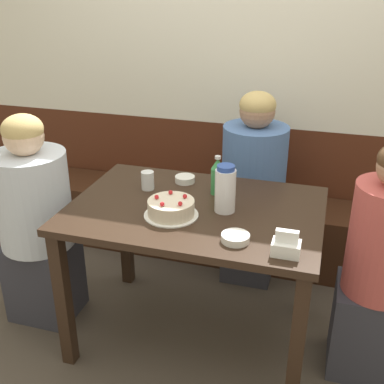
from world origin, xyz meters
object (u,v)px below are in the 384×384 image
(napkin_holder, at_px, (286,246))
(bowl_rice_small, at_px, (185,179))
(person_grey_tee, at_px, (36,222))
(person_pale_blue_shirt, at_px, (379,274))
(person_teal_shirt, at_px, (253,189))
(bench_seat, at_px, (230,227))
(soju_bottle, at_px, (217,176))
(glass_water_tall, at_px, (148,180))
(water_pitcher, at_px, (225,189))
(birthday_cake, at_px, (171,208))
(bowl_soup_white, at_px, (235,238))

(napkin_holder, relative_size, bowl_rice_small, 1.06)
(person_grey_tee, bearing_deg, person_pale_blue_shirt, 2.40)
(person_teal_shirt, height_order, person_pale_blue_shirt, person_teal_shirt)
(bench_seat, distance_m, soju_bottle, 0.91)
(glass_water_tall, relative_size, person_grey_tee, 0.08)
(person_pale_blue_shirt, bearing_deg, bench_seat, -43.79)
(bowl_rice_small, height_order, person_teal_shirt, person_teal_shirt)
(napkin_holder, xyz_separation_m, person_teal_shirt, (-0.29, 0.97, -0.21))
(soju_bottle, relative_size, person_grey_tee, 0.17)
(bench_seat, height_order, person_pale_blue_shirt, person_pale_blue_shirt)
(water_pitcher, distance_m, glass_water_tall, 0.45)
(water_pitcher, bearing_deg, birthday_cake, -151.20)
(napkin_holder, height_order, bowl_rice_small, napkin_holder)
(water_pitcher, distance_m, bowl_soup_white, 0.30)
(water_pitcher, xyz_separation_m, glass_water_tall, (-0.43, 0.12, -0.06))
(bowl_rice_small, relative_size, glass_water_tall, 1.11)
(water_pitcher, relative_size, person_pale_blue_shirt, 0.19)
(napkin_holder, distance_m, person_pale_blue_shirt, 0.57)
(birthday_cake, bearing_deg, person_teal_shirt, 72.82)
(person_teal_shirt, distance_m, person_grey_tee, 1.24)
(water_pitcher, bearing_deg, bowl_soup_white, -68.14)
(bench_seat, bearing_deg, water_pitcher, -80.41)
(birthday_cake, relative_size, bowl_soup_white, 2.11)
(soju_bottle, bearing_deg, person_grey_tee, -165.86)
(bowl_soup_white, distance_m, person_teal_shirt, 0.95)
(water_pitcher, relative_size, glass_water_tall, 2.40)
(bowl_rice_small, distance_m, glass_water_tall, 0.21)
(bowl_rice_small, bearing_deg, person_teal_shirt, 53.48)
(person_grey_tee, bearing_deg, bowl_rice_small, 24.07)
(bowl_soup_white, height_order, person_grey_tee, person_grey_tee)
(bowl_rice_small, xyz_separation_m, person_teal_shirt, (0.30, 0.40, -0.19))
(birthday_cake, height_order, soju_bottle, soju_bottle)
(soju_bottle, bearing_deg, bowl_rice_small, 155.43)
(birthday_cake, xyz_separation_m, person_teal_shirt, (0.24, 0.78, -0.21))
(soju_bottle, height_order, person_grey_tee, person_grey_tee)
(person_teal_shirt, height_order, person_grey_tee, person_teal_shirt)
(napkin_holder, bearing_deg, glass_water_tall, 149.91)
(water_pitcher, distance_m, person_pale_blue_shirt, 0.78)
(bench_seat, height_order, napkin_holder, napkin_holder)
(soju_bottle, xyz_separation_m, person_teal_shirt, (0.10, 0.49, -0.27))
(napkin_holder, height_order, person_grey_tee, person_grey_tee)
(person_teal_shirt, relative_size, person_grey_tee, 1.02)
(person_grey_tee, bearing_deg, birthday_cake, -4.74)
(water_pitcher, distance_m, napkin_holder, 0.44)
(bowl_soup_white, bearing_deg, person_teal_shirt, 95.11)
(water_pitcher, relative_size, soju_bottle, 1.13)
(birthday_cake, bearing_deg, bench_seat, 85.17)
(birthday_cake, xyz_separation_m, bowl_rice_small, (-0.06, 0.38, -0.02))
(glass_water_tall, height_order, person_teal_shirt, person_teal_shirt)
(bench_seat, xyz_separation_m, bowl_soup_white, (0.24, -1.09, 0.56))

